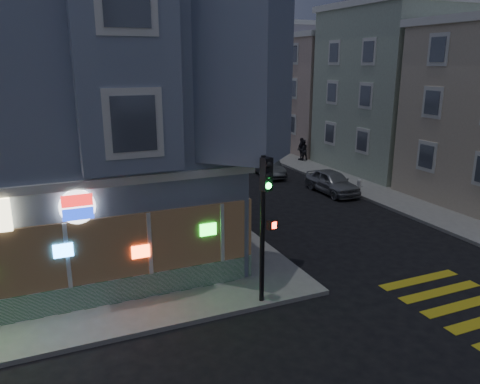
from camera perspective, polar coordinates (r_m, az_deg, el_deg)
ground at (r=13.13m, az=4.41°, el=-18.56°), size 120.00×120.00×0.00m
sidewalk_ne at (r=43.67m, az=17.38°, el=5.27°), size 24.00×42.00×0.15m
corner_building at (r=20.63m, az=-25.96°, el=9.76°), size 14.60×14.60×11.40m
row_house_b at (r=35.58m, az=21.07°, el=11.41°), size 12.00×8.60×10.50m
row_house_c at (r=42.55m, az=12.44°, el=11.58°), size 12.00×8.60×9.00m
row_house_d at (r=50.10m, az=6.38°, el=13.25°), size 12.00×8.60×10.50m
utility_pole at (r=37.79m, az=3.85°, el=11.66°), size 2.20×0.30×9.00m
street_tree_near at (r=43.34m, az=0.40°, el=11.05°), size 3.00×3.00×5.30m
street_tree_far at (r=50.75m, az=-3.30°, el=11.69°), size 3.00×3.00×5.30m
pedestrian_a at (r=35.76m, az=7.69°, el=5.09°), size 0.78×0.62×1.57m
pedestrian_b at (r=35.91m, az=7.53°, el=5.25°), size 1.08×0.79×1.70m
parked_car_a at (r=27.52m, az=11.15°, el=1.22°), size 1.61×3.96×1.35m
parked_car_b at (r=31.16m, az=3.52°, el=3.03°), size 1.75×3.80×1.21m
parked_car_c at (r=35.78m, az=-0.23°, el=4.67°), size 2.07×4.21×1.18m
parked_car_d at (r=40.82m, az=-2.02°, el=6.13°), size 2.23×4.79×1.33m
traffic_signal at (r=13.75m, az=3.07°, el=-1.74°), size 0.58×0.52×4.61m
fire_hydrant at (r=27.56m, az=14.29°, el=0.80°), size 0.44×0.26×0.77m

